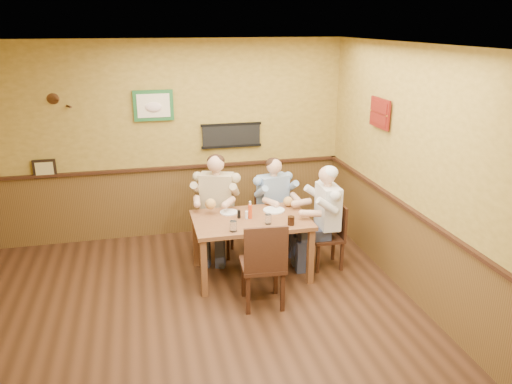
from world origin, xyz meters
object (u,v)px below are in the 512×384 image
chair_right_end (326,236)px  water_glass_left (233,226)px  water_glass_mid (268,219)px  hot_sauce_bottle (250,211)px  chair_back_left (218,224)px  salt_shaker (247,215)px  cola_tumbler (291,221)px  diner_tan_shirt (217,211)px  diner_blue_polo (273,209)px  dining_table (251,225)px  chair_near_side (262,263)px  chair_back_right (273,221)px  pepper_shaker (239,214)px  diner_white_elder (327,223)px

chair_right_end → water_glass_left: size_ratio=6.86×
water_glass_mid → hot_sauce_bottle: size_ratio=0.60×
chair_back_left → water_glass_mid: chair_back_left is taller
salt_shaker → cola_tumbler: bearing=-33.9°
diner_tan_shirt → cola_tumbler: 1.22m
diner_blue_polo → cola_tumbler: 1.01m
chair_back_left → hot_sauce_bottle: size_ratio=4.52×
dining_table → chair_right_end: (0.98, -0.01, -0.24)m
chair_back_left → dining_table: bearing=-45.1°
water_glass_mid → diner_tan_shirt: bearing=118.1°
hot_sauce_bottle → chair_near_side: bearing=-91.9°
chair_back_right → water_glass_mid: bearing=-123.0°
water_glass_mid → hot_sauce_bottle: hot_sauce_bottle is taller
diner_blue_polo → hot_sauce_bottle: bearing=-139.4°
dining_table → hot_sauce_bottle: size_ratio=7.20×
diner_blue_polo → chair_right_end: bearing=-67.0°
water_glass_left → hot_sauce_bottle: (0.27, 0.34, 0.04)m
water_glass_mid → salt_shaker: bearing=134.0°
cola_tumbler → hot_sauce_bottle: (-0.42, 0.32, 0.04)m
water_glass_left → pepper_shaker: water_glass_left is taller
chair_back_left → diner_white_elder: diner_white_elder is taller
pepper_shaker → chair_right_end: bearing=-2.8°
dining_table → salt_shaker: salt_shaker is taller
chair_back_right → hot_sauce_bottle: 0.92m
chair_back_left → hot_sauce_bottle: hot_sauce_bottle is taller
pepper_shaker → diner_blue_polo: bearing=46.6°
diner_white_elder → salt_shaker: bearing=-89.2°
chair_back_left → water_glass_mid: (0.47, -0.88, 0.37)m
dining_table → hot_sauce_bottle: bearing=135.1°
diner_tan_shirt → pepper_shaker: 0.66m
chair_back_right → pepper_shaker: size_ratio=8.07×
chair_back_right → diner_tan_shirt: size_ratio=0.65×
chair_back_right → diner_white_elder: size_ratio=0.68×
chair_right_end → diner_tan_shirt: bearing=-115.8°
diner_white_elder → dining_table: bearing=-88.9°
chair_right_end → salt_shaker: 1.10m
hot_sauce_bottle → salt_shaker: bearing=-176.0°
diner_white_elder → cola_tumbler: bearing=-60.9°
pepper_shaker → cola_tumbler: bearing=-32.3°
diner_white_elder → hot_sauce_bottle: diner_white_elder is taller
dining_table → chair_near_side: chair_near_side is taller
water_glass_mid → salt_shaker: size_ratio=1.21×
chair_back_right → chair_right_end: bearing=-67.0°
dining_table → salt_shaker: 0.15m
dining_table → pepper_shaker: bearing=163.5°
chair_back_right → cola_tumbler: (-0.05, -0.98, 0.39)m
diner_tan_shirt → salt_shaker: size_ratio=13.06×
dining_table → cola_tumbler: (0.41, -0.31, 0.14)m
chair_near_side → hot_sauce_bottle: size_ratio=5.21×
chair_right_end → water_glass_left: bearing=-73.9°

